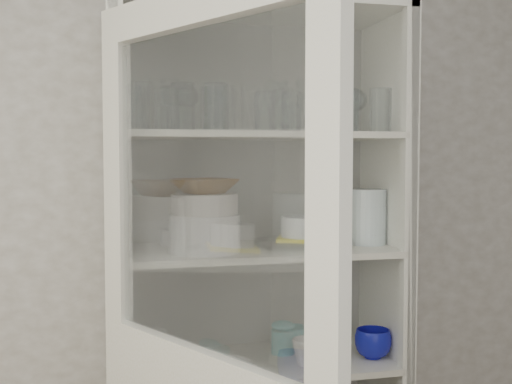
{
  "coord_description": "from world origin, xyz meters",
  "views": [
    {
      "loc": [
        -0.32,
        -0.9,
        1.58
      ],
      "look_at": [
        0.2,
        1.27,
        1.45
      ],
      "focal_mm": 45.0,
      "sensor_mm": 36.0,
      "label": 1
    }
  ],
  "objects_px": {
    "glass_platter": "(304,243)",
    "grey_bowl_stack": "(368,217)",
    "yellow_trivet": "(304,238)",
    "goblet_2": "(306,111)",
    "plate_stack_front": "(205,233)",
    "mug_teal": "(294,339)",
    "teal_jar": "(283,339)",
    "goblet_3": "(356,110)",
    "white_ramekin": "(304,226)",
    "white_canister": "(152,349)",
    "mug_blue": "(373,343)",
    "measuring_cups": "(177,368)",
    "plate_stack_back": "(189,236)",
    "goblet_1": "(187,107)",
    "cream_bowl": "(204,204)",
    "pantry_cabinet": "(252,332)",
    "goblet_0": "(168,107)",
    "mug_white": "(307,352)",
    "terracotta_bowl": "(204,186)"
  },
  "relations": [
    {
      "from": "white_canister",
      "to": "goblet_3",
      "type": "bearing_deg",
      "value": 6.55
    },
    {
      "from": "glass_platter",
      "to": "mug_blue",
      "type": "bearing_deg",
      "value": -17.94
    },
    {
      "from": "goblet_0",
      "to": "terracotta_bowl",
      "type": "distance_m",
      "value": 0.32
    },
    {
      "from": "plate_stack_front",
      "to": "yellow_trivet",
      "type": "xyz_separation_m",
      "value": [
        0.37,
        0.06,
        -0.04
      ]
    },
    {
      "from": "goblet_3",
      "to": "white_ramekin",
      "type": "distance_m",
      "value": 0.49
    },
    {
      "from": "plate_stack_front",
      "to": "glass_platter",
      "type": "relative_size",
      "value": 0.67
    },
    {
      "from": "goblet_1",
      "to": "measuring_cups",
      "type": "distance_m",
      "value": 0.89
    },
    {
      "from": "teal_jar",
      "to": "mug_white",
      "type": "bearing_deg",
      "value": -75.06
    },
    {
      "from": "measuring_cups",
      "to": "white_canister",
      "type": "relative_size",
      "value": 0.85
    },
    {
      "from": "plate_stack_back",
      "to": "cream_bowl",
      "type": "height_order",
      "value": "cream_bowl"
    },
    {
      "from": "plate_stack_back",
      "to": "goblet_2",
      "type": "bearing_deg",
      "value": -7.12
    },
    {
      "from": "goblet_1",
      "to": "white_canister",
      "type": "relative_size",
      "value": 1.52
    },
    {
      "from": "cream_bowl",
      "to": "measuring_cups",
      "type": "xyz_separation_m",
      "value": [
        -0.1,
        -0.02,
        -0.54
      ]
    },
    {
      "from": "goblet_1",
      "to": "plate_stack_back",
      "type": "bearing_deg",
      "value": 78.66
    },
    {
      "from": "pantry_cabinet",
      "to": "goblet_0",
      "type": "height_order",
      "value": "pantry_cabinet"
    },
    {
      "from": "pantry_cabinet",
      "to": "mug_white",
      "type": "bearing_deg",
      "value": -48.7
    },
    {
      "from": "goblet_2",
      "to": "yellow_trivet",
      "type": "xyz_separation_m",
      "value": [
        -0.03,
        -0.09,
        -0.46
      ]
    },
    {
      "from": "glass_platter",
      "to": "measuring_cups",
      "type": "height_order",
      "value": "glass_platter"
    },
    {
      "from": "mug_blue",
      "to": "goblet_2",
      "type": "bearing_deg",
      "value": 131.32
    },
    {
      "from": "white_ramekin",
      "to": "yellow_trivet",
      "type": "bearing_deg",
      "value": 0.0
    },
    {
      "from": "white_ramekin",
      "to": "mug_blue",
      "type": "distance_m",
      "value": 0.48
    },
    {
      "from": "cream_bowl",
      "to": "mug_blue",
      "type": "xyz_separation_m",
      "value": [
        0.6,
        -0.01,
        -0.51
      ]
    },
    {
      "from": "plate_stack_front",
      "to": "plate_stack_back",
      "type": "relative_size",
      "value": 1.14
    },
    {
      "from": "plate_stack_front",
      "to": "cream_bowl",
      "type": "height_order",
      "value": "cream_bowl"
    },
    {
      "from": "goblet_2",
      "to": "teal_jar",
      "type": "xyz_separation_m",
      "value": [
        -0.09,
        -0.04,
        -0.83
      ]
    },
    {
      "from": "pantry_cabinet",
      "to": "yellow_trivet",
      "type": "bearing_deg",
      "value": -21.07
    },
    {
      "from": "grey_bowl_stack",
      "to": "measuring_cups",
      "type": "xyz_separation_m",
      "value": [
        -0.7,
        -0.06,
        -0.48
      ]
    },
    {
      "from": "plate_stack_front",
      "to": "grey_bowl_stack",
      "type": "bearing_deg",
      "value": 4.48
    },
    {
      "from": "yellow_trivet",
      "to": "goblet_0",
      "type": "bearing_deg",
      "value": 170.77
    },
    {
      "from": "goblet_3",
      "to": "yellow_trivet",
      "type": "bearing_deg",
      "value": -156.56
    },
    {
      "from": "goblet_3",
      "to": "mug_blue",
      "type": "relative_size",
      "value": 1.42
    },
    {
      "from": "pantry_cabinet",
      "to": "grey_bowl_stack",
      "type": "height_order",
      "value": "pantry_cabinet"
    },
    {
      "from": "cream_bowl",
      "to": "measuring_cups",
      "type": "bearing_deg",
      "value": -170.1
    },
    {
      "from": "goblet_2",
      "to": "terracotta_bowl",
      "type": "xyz_separation_m",
      "value": [
        -0.4,
        -0.15,
        -0.26
      ]
    },
    {
      "from": "mug_blue",
      "to": "measuring_cups",
      "type": "xyz_separation_m",
      "value": [
        -0.7,
        -0.01,
        -0.03
      ]
    },
    {
      "from": "goblet_0",
      "to": "goblet_3",
      "type": "bearing_deg",
      "value": 1.98
    },
    {
      "from": "white_ramekin",
      "to": "white_canister",
      "type": "relative_size",
      "value": 1.38
    },
    {
      "from": "glass_platter",
      "to": "measuring_cups",
      "type": "bearing_deg",
      "value": -170.08
    },
    {
      "from": "white_ramekin",
      "to": "pantry_cabinet",
      "type": "bearing_deg",
      "value": 158.93
    },
    {
      "from": "plate_stack_front",
      "to": "mug_teal",
      "type": "xyz_separation_m",
      "value": [
        0.35,
        0.13,
        -0.42
      ]
    },
    {
      "from": "glass_platter",
      "to": "grey_bowl_stack",
      "type": "xyz_separation_m",
      "value": [
        0.23,
        -0.02,
        0.09
      ]
    },
    {
      "from": "plate_stack_front",
      "to": "plate_stack_back",
      "type": "height_order",
      "value": "plate_stack_front"
    },
    {
      "from": "mug_white",
      "to": "white_canister",
      "type": "distance_m",
      "value": 0.53
    },
    {
      "from": "grey_bowl_stack",
      "to": "measuring_cups",
      "type": "distance_m",
      "value": 0.85
    },
    {
      "from": "grey_bowl_stack",
      "to": "teal_jar",
      "type": "xyz_separation_m",
      "value": [
        -0.3,
        0.07,
        -0.45
      ]
    },
    {
      "from": "glass_platter",
      "to": "mug_blue",
      "type": "relative_size",
      "value": 2.74
    },
    {
      "from": "white_canister",
      "to": "mug_blue",
      "type": "bearing_deg",
      "value": -6.54
    },
    {
      "from": "plate_stack_front",
      "to": "cream_bowl",
      "type": "xyz_separation_m",
      "value": [
        0.0,
        0.0,
        0.1
      ]
    },
    {
      "from": "goblet_1",
      "to": "white_ramekin",
      "type": "bearing_deg",
      "value": -9.97
    },
    {
      "from": "yellow_trivet",
      "to": "goblet_2",
      "type": "bearing_deg",
      "value": 70.71
    }
  ]
}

